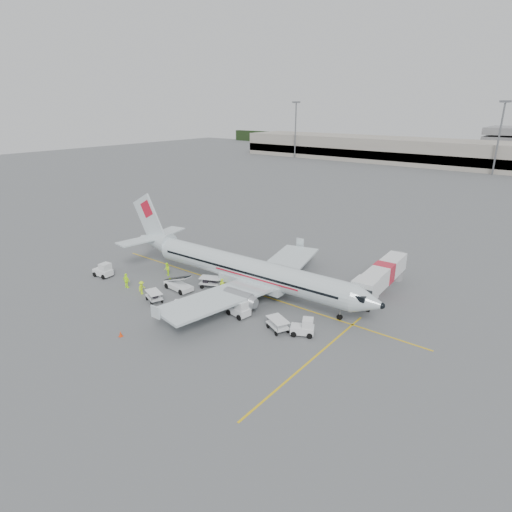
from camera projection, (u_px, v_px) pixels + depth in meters
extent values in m
plane|color=#56595B|center=(246.00, 290.00, 51.49)|extent=(360.00, 360.00, 0.00)
cube|color=yellow|center=(246.00, 290.00, 51.49)|extent=(44.00, 0.20, 0.01)
cube|color=yellow|center=(312.00, 360.00, 37.43)|extent=(0.20, 20.00, 0.01)
cone|color=#F13D0D|center=(345.00, 305.00, 46.83)|extent=(0.42, 0.42, 0.69)
cone|color=#F13D0D|center=(278.00, 253.00, 63.40)|extent=(0.38, 0.38, 0.62)
cone|color=#F13D0D|center=(121.00, 334.00, 41.10)|extent=(0.37, 0.37, 0.60)
imported|color=#C0F514|center=(222.00, 286.00, 50.48)|extent=(0.74, 0.60, 1.75)
imported|color=#C0F514|center=(167.00, 269.00, 55.57)|extent=(1.07, 1.02, 1.75)
imported|color=#C0F514|center=(142.00, 288.00, 50.14)|extent=(0.84, 1.17, 1.63)
imported|color=#C0F514|center=(126.00, 281.00, 51.83)|extent=(1.13, 0.55, 1.87)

